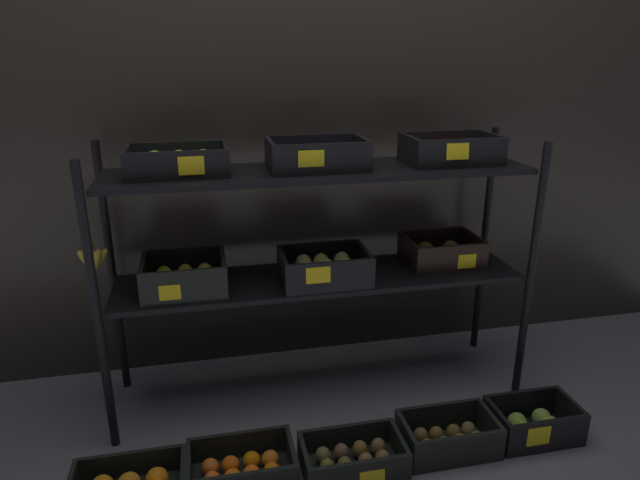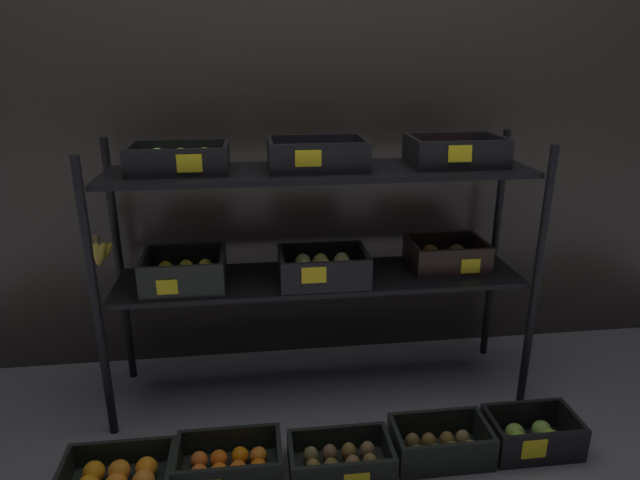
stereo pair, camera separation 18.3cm
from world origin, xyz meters
TOP-DOWN VIEW (x-y plane):
  - ground_plane at (0.00, 0.00)m, footprint 10.00×10.00m
  - storefront_wall at (0.00, 0.39)m, footprint 4.05×0.12m
  - display_rack at (-0.01, -0.00)m, footprint 1.77×0.42m
  - crate_ground_orange at (-0.74, -0.50)m, footprint 0.37×0.24m
  - crate_ground_tangerine at (-0.38, -0.48)m, footprint 0.37×0.23m
  - crate_ground_kiwi at (0.01, -0.51)m, footprint 0.36×0.22m
  - crate_ground_right_kiwi at (0.38, -0.48)m, footprint 0.35×0.21m
  - crate_ground_apple_green at (0.73, -0.48)m, footprint 0.33×0.21m

SIDE VIEW (x-z plane):
  - ground_plane at x=0.00m, z-range 0.00..0.00m
  - crate_ground_tangerine at x=-0.38m, z-range -0.01..0.10m
  - crate_ground_kiwi at x=0.01m, z-range -0.01..0.10m
  - crate_ground_orange at x=-0.74m, z-range -0.01..0.10m
  - crate_ground_right_kiwi at x=0.38m, z-range -0.02..0.11m
  - crate_ground_apple_green at x=0.73m, z-range -0.02..0.12m
  - display_rack at x=-0.01m, z-range 0.21..1.29m
  - storefront_wall at x=0.00m, z-range 0.00..2.25m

